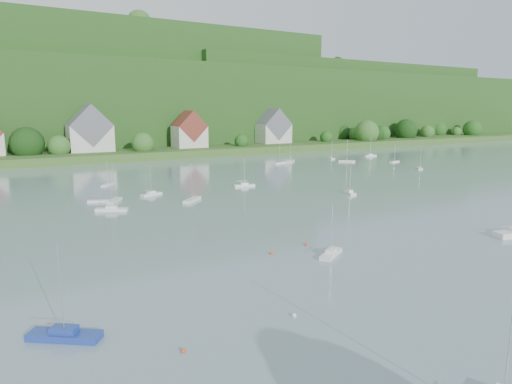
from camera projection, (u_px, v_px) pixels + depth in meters
far_shore_strip at (72, 153)px, 183.41m from camera, size 600.00×60.00×3.00m
forested_ridge at (48, 102)px, 237.82m from camera, size 620.00×181.22×69.89m
village_building_2 at (90, 132)px, 174.20m from camera, size 16.00×11.44×18.00m
village_building_3 at (189, 132)px, 192.74m from camera, size 13.00×10.40×15.50m
village_building_4 at (273, 129)px, 218.68m from camera, size 15.00×10.40×16.50m
near_sailboat_1 at (64, 334)px, 37.83m from camera, size 5.89×4.95×8.18m
near_sailboat_3 at (331, 253)px, 59.45m from camera, size 5.17×3.93×6.98m
mooring_buoy_0 at (183, 352)px, 35.91m from camera, size 0.39×0.39×0.39m
mooring_buoy_1 at (294, 317)px, 42.03m from camera, size 0.42×0.42×0.42m
mooring_buoy_2 at (306, 245)px, 64.22m from camera, size 0.48×0.48×0.48m
mooring_buoy_3 at (272, 254)px, 60.27m from camera, size 0.47×0.47×0.47m
far_sailboat_cluster at (175, 181)px, 119.24m from camera, size 193.20×65.16×8.71m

